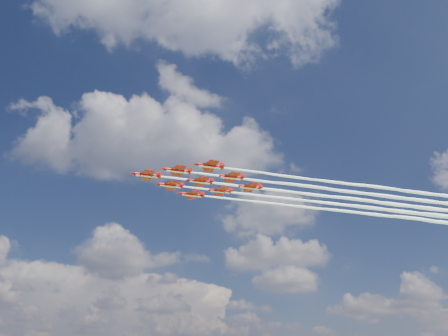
# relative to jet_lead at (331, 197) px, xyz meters

# --- Properties ---
(jet_lead) EXTENTS (143.53, 42.69, 2.68)m
(jet_lead) POSITION_rel_jet_lead_xyz_m (0.00, 0.00, 0.00)
(jet_lead) COLOR #AD0D09
(jet_row2_port) EXTENTS (143.53, 42.69, 2.68)m
(jet_row2_port) POSITION_rel_jet_lead_xyz_m (10.74, -3.96, 0.00)
(jet_row2_port) COLOR #AD0D09
(jet_row2_starb) EXTENTS (143.53, 42.69, 2.68)m
(jet_row2_starb) POSITION_rel_jet_lead_xyz_m (7.28, 8.84, 0.00)
(jet_row2_starb) COLOR #AD0D09
(jet_row3_port) EXTENTS (143.53, 42.69, 2.68)m
(jet_row3_port) POSITION_rel_jet_lead_xyz_m (21.48, -7.93, 0.00)
(jet_row3_port) COLOR #AD0D09
(jet_row3_centre) EXTENTS (143.53, 42.69, 2.68)m
(jet_row3_centre) POSITION_rel_jet_lead_xyz_m (18.02, 4.87, 0.00)
(jet_row3_centre) COLOR #AD0D09
(jet_row3_starb) EXTENTS (143.53, 42.69, 2.68)m
(jet_row3_starb) POSITION_rel_jet_lead_xyz_m (14.56, 17.67, 0.00)
(jet_row3_starb) COLOR #AD0D09
(jet_row4_port) EXTENTS (143.53, 42.69, 2.68)m
(jet_row4_port) POSITION_rel_jet_lead_xyz_m (28.76, 0.91, 0.00)
(jet_row4_port) COLOR #AD0D09
(jet_row4_starb) EXTENTS (143.53, 42.69, 2.68)m
(jet_row4_starb) POSITION_rel_jet_lead_xyz_m (25.30, 13.71, 0.00)
(jet_row4_starb) COLOR #AD0D09
(jet_tail) EXTENTS (143.53, 42.69, 2.68)m
(jet_tail) POSITION_rel_jet_lead_xyz_m (36.05, 9.74, 0.00)
(jet_tail) COLOR #AD0D09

